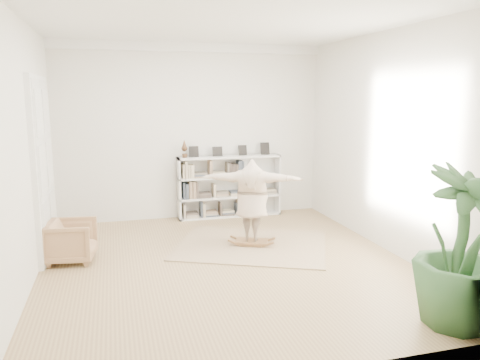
% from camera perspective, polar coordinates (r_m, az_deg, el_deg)
% --- Properties ---
extents(floor, '(6.00, 6.00, 0.00)m').
position_cam_1_polar(floor, '(7.31, -1.63, -10.17)').
color(floor, '#8F6F4A').
rests_on(floor, ground).
extents(room_shell, '(6.00, 6.00, 6.00)m').
position_cam_1_polar(room_shell, '(9.78, -5.97, 15.81)').
color(room_shell, silver).
rests_on(room_shell, floor).
extents(doors, '(0.09, 1.78, 2.92)m').
position_cam_1_polar(doors, '(8.12, -22.87, 1.29)').
color(doors, white).
rests_on(doors, floor).
extents(bookshelf, '(2.20, 0.35, 1.64)m').
position_cam_1_polar(bookshelf, '(9.95, -1.32, -0.86)').
color(bookshelf, silver).
rests_on(bookshelf, floor).
extents(armchair, '(0.80, 0.78, 0.65)m').
position_cam_1_polar(armchair, '(7.78, -19.87, -7.01)').
color(armchair, tan).
rests_on(armchair, floor).
extents(rug, '(3.11, 2.86, 0.02)m').
position_cam_1_polar(rug, '(8.15, 1.43, -7.93)').
color(rug, tan).
rests_on(rug, floor).
extents(rocker_board, '(0.63, 0.52, 0.12)m').
position_cam_1_polar(rocker_board, '(8.13, 1.43, -7.52)').
color(rocker_board, brown).
rests_on(rocker_board, rug).
extents(person, '(1.78, 1.15, 1.41)m').
position_cam_1_polar(person, '(7.93, 1.45, -2.21)').
color(person, '#C6AD95').
rests_on(person, rocker_board).
extents(houseplant, '(1.34, 1.34, 1.81)m').
position_cam_1_polar(houseplant, '(5.74, 25.32, -7.45)').
color(houseplant, '#2E572B').
rests_on(houseplant, floor).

